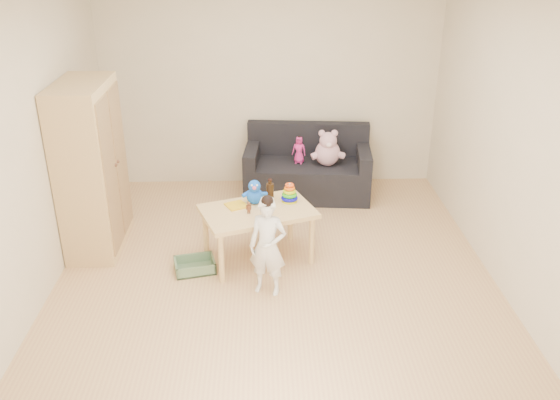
{
  "coord_description": "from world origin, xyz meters",
  "views": [
    {
      "loc": [
        -0.11,
        -4.7,
        2.95
      ],
      "look_at": [
        0.05,
        0.25,
        0.65
      ],
      "focal_mm": 38.0,
      "sensor_mm": 36.0,
      "label": 1
    }
  ],
  "objects_px": {
    "sofa": "(307,179)",
    "toddler": "(268,248)",
    "play_table": "(258,235)",
    "wardrobe": "(91,168)"
  },
  "relations": [
    {
      "from": "sofa",
      "to": "play_table",
      "type": "distance_m",
      "value": 1.62
    },
    {
      "from": "sofa",
      "to": "play_table",
      "type": "bearing_deg",
      "value": -105.95
    },
    {
      "from": "sofa",
      "to": "toddler",
      "type": "bearing_deg",
      "value": -98.31
    },
    {
      "from": "wardrobe",
      "to": "toddler",
      "type": "xyz_separation_m",
      "value": [
        1.69,
        -0.91,
        -0.39
      ]
    },
    {
      "from": "sofa",
      "to": "toddler",
      "type": "xyz_separation_m",
      "value": [
        -0.49,
        -2.07,
        0.24
      ]
    },
    {
      "from": "wardrobe",
      "to": "sofa",
      "type": "xyz_separation_m",
      "value": [
        2.18,
        1.15,
        -0.63
      ]
    },
    {
      "from": "sofa",
      "to": "play_table",
      "type": "height_order",
      "value": "play_table"
    },
    {
      "from": "play_table",
      "to": "toddler",
      "type": "distance_m",
      "value": 0.59
    },
    {
      "from": "wardrobe",
      "to": "play_table",
      "type": "distance_m",
      "value": 1.73
    },
    {
      "from": "wardrobe",
      "to": "play_table",
      "type": "height_order",
      "value": "wardrobe"
    }
  ]
}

